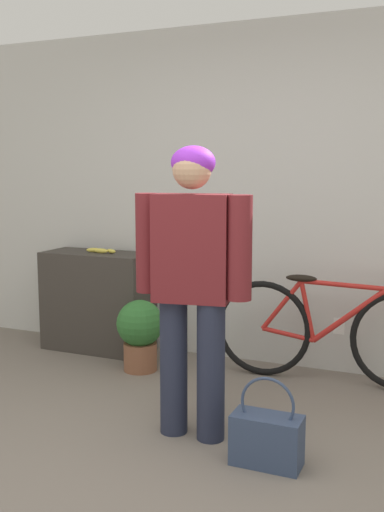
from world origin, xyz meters
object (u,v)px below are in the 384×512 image
handbag (267,438)px  banana (101,251)px  person (192,273)px  potted_plant (140,331)px  bicycle (330,332)px

handbag → banana: bearing=143.1°
person → banana: person is taller
handbag → potted_plant: potted_plant is taller
person → bicycle: 1.40m
bicycle → banana: banana is taller
banana → bicycle: bearing=-1.3°
person → banana: 1.79m
handbag → potted_plant: 1.66m
person → bicycle: person is taller
handbag → potted_plant: (-1.29, 1.04, 0.16)m
bicycle → banana: size_ratio=5.78×
bicycle → potted_plant: (-1.36, -0.29, -0.07)m
banana → handbag: bearing=-36.9°
person → banana: bearing=128.1°
person → potted_plant: (-0.80, 0.87, -0.64)m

